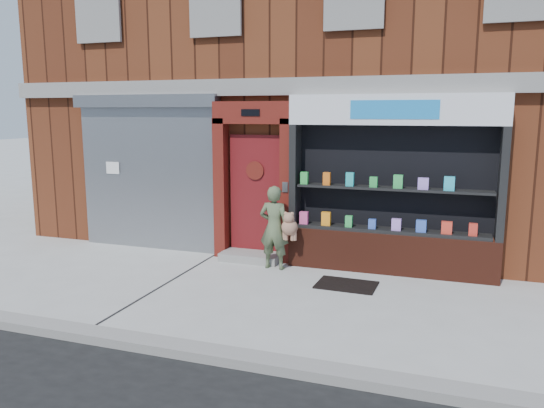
% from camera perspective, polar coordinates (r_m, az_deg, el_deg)
% --- Properties ---
extents(ground, '(80.00, 80.00, 0.00)m').
position_cam_1_polar(ground, '(8.10, -1.66, -9.70)').
color(ground, '#9E9E99').
rests_on(ground, ground).
extents(curb, '(60.00, 0.30, 0.12)m').
position_cam_1_polar(curb, '(6.26, -8.87, -15.32)').
color(curb, gray).
rests_on(curb, ground).
extents(building, '(12.00, 8.16, 8.00)m').
position_cam_1_polar(building, '(13.46, 7.61, 15.29)').
color(building, '#4E2111').
rests_on(building, ground).
extents(shutter_bay, '(3.10, 0.30, 3.04)m').
position_cam_1_polar(shutter_bay, '(10.75, -13.15, 4.32)').
color(shutter_bay, gray).
rests_on(shutter_bay, ground).
extents(red_door_bay, '(1.52, 0.58, 2.90)m').
position_cam_1_polar(red_door_bay, '(9.72, -1.97, 2.45)').
color(red_door_bay, '#5D160F').
rests_on(red_door_bay, ground).
extents(pharmacy_bay, '(3.50, 0.41, 3.00)m').
position_cam_1_polar(pharmacy_bay, '(9.10, 12.78, 1.16)').
color(pharmacy_bay, '#532013').
rests_on(pharmacy_bay, ground).
extents(woman, '(0.70, 0.37, 1.47)m').
position_cam_1_polar(woman, '(9.19, 0.41, -2.52)').
color(woman, '#51603F').
rests_on(woman, ground).
extents(doormat, '(0.95, 0.68, 0.02)m').
position_cam_1_polar(doormat, '(8.56, 8.01, -8.61)').
color(doormat, black).
rests_on(doormat, ground).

